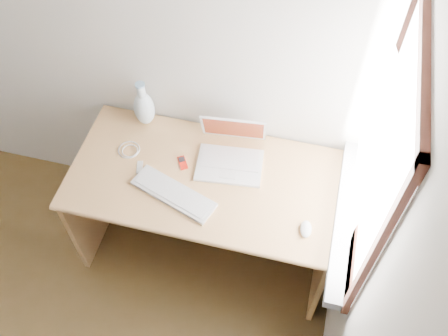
% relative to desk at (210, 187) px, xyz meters
% --- Properties ---
extents(back_wall, '(3.50, 0.04, 2.60)m').
position_rel_desk_xyz_m(back_wall, '(-0.95, 0.29, 0.76)').
color(back_wall, silver).
rests_on(back_wall, floor).
extents(window, '(0.11, 0.99, 1.10)m').
position_rel_desk_xyz_m(window, '(0.77, -0.16, 0.74)').
color(window, white).
rests_on(window, right_wall).
extents(desk, '(1.43, 0.72, 0.76)m').
position_rel_desk_xyz_m(desk, '(0.00, 0.00, 0.00)').
color(desk, tan).
rests_on(desk, floor).
extents(laptop, '(0.37, 0.32, 0.24)m').
position_rel_desk_xyz_m(laptop, '(0.11, 0.06, 0.27)').
color(laptop, white).
rests_on(laptop, desk).
extents(external_keyboard, '(0.48, 0.28, 0.02)m').
position_rel_desk_xyz_m(external_keyboard, '(-0.13, -0.23, 0.23)').
color(external_keyboard, silver).
rests_on(external_keyboard, desk).
extents(mouse, '(0.07, 0.10, 0.03)m').
position_rel_desk_xyz_m(mouse, '(0.56, -0.28, 0.24)').
color(mouse, white).
rests_on(mouse, desk).
extents(ipod, '(0.08, 0.10, 0.01)m').
position_rel_desk_xyz_m(ipod, '(-0.14, -0.03, 0.22)').
color(ipod, '#B8180C').
rests_on(ipod, desk).
extents(cable_coil, '(0.13, 0.13, 0.01)m').
position_rel_desk_xyz_m(cable_coil, '(-0.45, -0.01, 0.22)').
color(cable_coil, silver).
rests_on(cable_coil, desk).
extents(remote, '(0.05, 0.09, 0.01)m').
position_rel_desk_xyz_m(remote, '(-0.36, -0.11, 0.22)').
color(remote, silver).
rests_on(remote, desk).
extents(vase, '(0.12, 0.12, 0.30)m').
position_rel_desk_xyz_m(vase, '(-0.43, 0.21, 0.34)').
color(vase, white).
rests_on(vase, desk).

